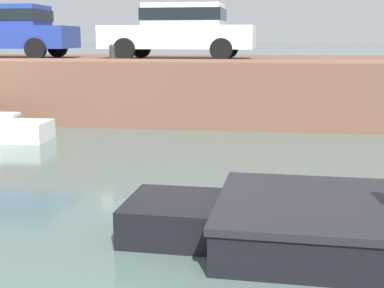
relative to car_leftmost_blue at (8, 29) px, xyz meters
name	(u,v)px	position (x,y,z in m)	size (l,w,h in m)	color
ground_plane	(179,200)	(6.35, -7.92, -2.56)	(400.00, 400.00, 0.00)	#4C605B
far_quay_wall	(224,86)	(6.35, 1.01, -1.70)	(60.00, 6.00, 1.71)	brown
far_wall_coping	(216,61)	(6.35, -1.87, -0.81)	(60.00, 0.24, 0.08)	brown
car_leftmost_blue	(8,29)	(0.00, 0.00, 0.00)	(4.04, 2.02, 1.54)	#233893
car_left_inner_white	(180,29)	(5.17, 0.00, 0.00)	(4.38, 2.03, 1.54)	white
mooring_bollard_mid	(112,52)	(3.65, -1.74, -0.61)	(0.15, 0.15, 0.45)	#2D2B28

